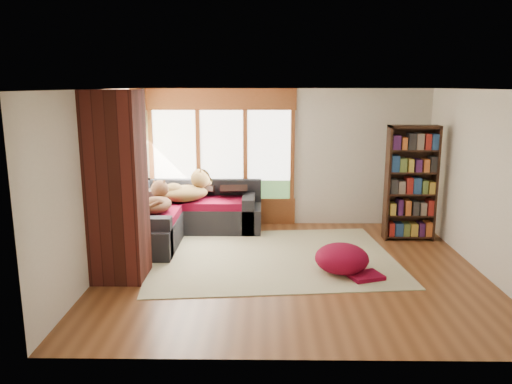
% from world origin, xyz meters
% --- Properties ---
extents(floor, '(5.50, 5.50, 0.00)m').
position_xyz_m(floor, '(0.00, 0.00, 0.00)').
color(floor, brown).
rests_on(floor, ground).
extents(ceiling, '(5.50, 5.50, 0.00)m').
position_xyz_m(ceiling, '(0.00, 0.00, 2.60)').
color(ceiling, white).
extents(wall_back, '(5.50, 0.04, 2.60)m').
position_xyz_m(wall_back, '(0.00, 2.50, 1.30)').
color(wall_back, silver).
rests_on(wall_back, ground).
extents(wall_front, '(5.50, 0.04, 2.60)m').
position_xyz_m(wall_front, '(0.00, -2.50, 1.30)').
color(wall_front, silver).
rests_on(wall_front, ground).
extents(wall_left, '(0.04, 5.00, 2.60)m').
position_xyz_m(wall_left, '(-2.75, 0.00, 1.30)').
color(wall_left, silver).
rests_on(wall_left, ground).
extents(wall_right, '(0.04, 5.00, 2.60)m').
position_xyz_m(wall_right, '(2.75, 0.00, 1.30)').
color(wall_right, silver).
rests_on(wall_right, ground).
extents(windows_back, '(2.82, 0.10, 1.90)m').
position_xyz_m(windows_back, '(-1.20, 2.47, 1.35)').
color(windows_back, brown).
rests_on(windows_back, wall_back).
extents(windows_left, '(0.10, 2.62, 1.90)m').
position_xyz_m(windows_left, '(-2.72, 1.20, 1.35)').
color(windows_left, brown).
rests_on(windows_left, wall_left).
extents(roller_blind, '(0.03, 0.72, 0.90)m').
position_xyz_m(roller_blind, '(-2.69, 2.03, 1.75)').
color(roller_blind, '#859754').
rests_on(roller_blind, wall_left).
extents(brick_chimney, '(0.70, 0.70, 2.60)m').
position_xyz_m(brick_chimney, '(-2.40, -0.35, 1.30)').
color(brick_chimney, '#471914').
rests_on(brick_chimney, ground).
extents(sectional_sofa, '(2.20, 2.20, 0.80)m').
position_xyz_m(sectional_sofa, '(-1.95, 1.70, 0.30)').
color(sectional_sofa, black).
rests_on(sectional_sofa, ground).
extents(area_rug, '(4.02, 3.22, 0.01)m').
position_xyz_m(area_rug, '(-0.27, 0.48, 0.01)').
color(area_rug, beige).
rests_on(area_rug, ground).
extents(bookshelf, '(0.86, 0.29, 2.00)m').
position_xyz_m(bookshelf, '(2.14, 1.49, 1.00)').
color(bookshelf, black).
rests_on(bookshelf, ground).
extents(pouf, '(1.01, 1.01, 0.42)m').
position_xyz_m(pouf, '(0.73, -0.13, 0.22)').
color(pouf, maroon).
rests_on(pouf, area_rug).
extents(dog_tan, '(1.03, 0.87, 0.50)m').
position_xyz_m(dog_tan, '(-1.77, 1.80, 0.79)').
color(dog_tan, brown).
rests_on(dog_tan, sectional_sofa).
extents(dog_brindle, '(0.49, 0.79, 0.43)m').
position_xyz_m(dog_brindle, '(-2.16, 1.05, 0.75)').
color(dog_brindle, '#3D2518').
rests_on(dog_brindle, sectional_sofa).
extents(throw_pillows, '(1.98, 1.68, 0.45)m').
position_xyz_m(throw_pillows, '(-1.86, 1.75, 0.80)').
color(throw_pillows, '#2C201B').
rests_on(throw_pillows, sectional_sofa).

